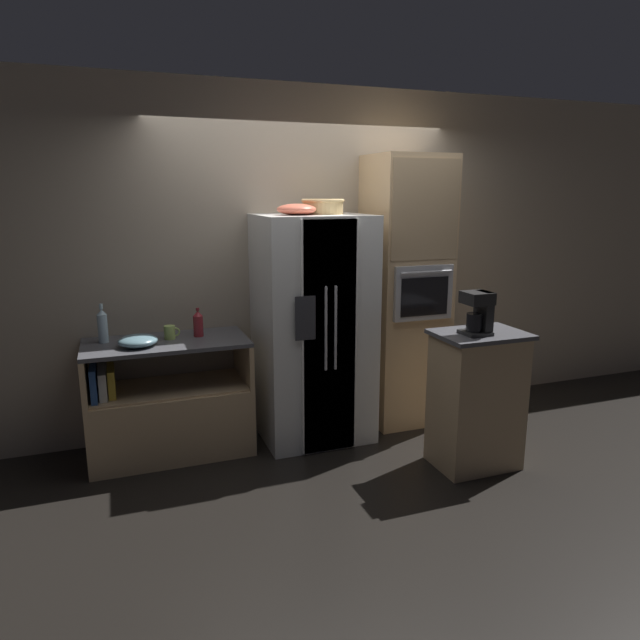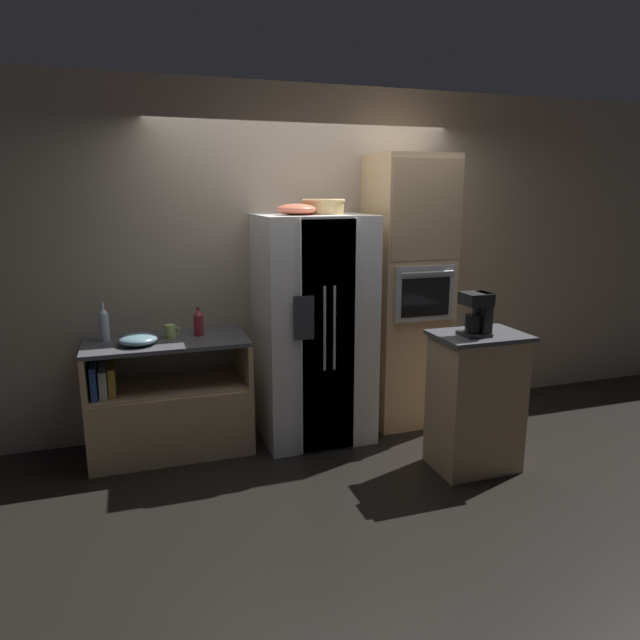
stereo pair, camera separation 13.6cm
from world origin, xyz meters
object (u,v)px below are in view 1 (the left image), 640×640
Objects in this scene: wall_oven at (405,292)px; fruit_bowl at (296,209)px; wicker_basket at (323,206)px; bottle_short at (103,326)px; coffee_maker at (479,311)px; mixing_bowl at (138,341)px; refrigerator at (313,329)px; bottle_tall at (198,323)px; mug at (170,332)px.

wall_oven is 1.22m from fruit_bowl.
bottle_short is at bearing 176.25° from wicker_basket.
wicker_basket is 1.13× the size of coffee_maker.
wicker_basket is at bearing 3.49° from mixing_bowl.
refrigerator is 6.07× the size of fruit_bowl.
mixing_bowl is (-0.45, -0.14, -0.06)m from bottle_tall.
coffee_maker is (1.76, -1.06, 0.18)m from bottle_tall.
mug is at bearing -176.76° from bottle_tall.
wall_oven is at bearing 91.26° from coffee_maker.
bottle_tall is at bearing 148.79° from coffee_maker.
bottle_short is at bearing 173.56° from refrigerator.
bottle_tall is 0.22m from mug.
refrigerator is 5.34× the size of wicker_basket.
wicker_basket is 1.14× the size of fruit_bowl.
mixing_bowl is at bearing -162.11° from bottle_tall.
mug is (-0.95, 0.15, -0.90)m from fruit_bowl.
wicker_basket is 1.51m from mug.
wicker_basket is at bearing 33.21° from refrigerator.
wall_oven is 1.04m from wicker_basket.
fruit_bowl is at bearing -1.04° from mixing_bowl.
mixing_bowl is at bearing -179.12° from refrigerator.
refrigerator is 0.97m from wicker_basket.
bottle_short is at bearing 171.24° from fruit_bowl.
bottle_short is 0.97× the size of coffee_maker.
mug is 0.27m from mixing_bowl.
refrigerator reaches higher than bottle_tall.
wall_oven is 6.72× the size of wicker_basket.
fruit_bowl is 1.49m from mixing_bowl.
wicker_basket reaches higher than fruit_bowl.
wicker_basket is 1.32m from bottle_tall.
wicker_basket is at bearing 23.62° from fruit_bowl.
wicker_basket is (0.10, 0.07, 0.96)m from refrigerator.
bottle_tall is at bearing 3.24° from mug.
fruit_bowl is 1.14m from bottle_tall.
bottle_short is at bearing 175.61° from bottle_tall.
fruit_bowl is (-0.25, -0.11, -0.02)m from wicker_basket.
bottle_short is (-1.56, 0.18, 0.11)m from refrigerator.
bottle_tall reaches higher than mixing_bowl.
bottle_short is at bearing 155.37° from coffee_maker.
wall_oven is 10.26× the size of bottle_tall.
mixing_bowl is (-1.33, -0.02, 0.03)m from refrigerator.
fruit_bowl is 1.65m from bottle_short.
wall_oven is 7.82× the size of bottle_short.
mug is 2.24m from coffee_maker.
mug is at bearing 170.78° from fruit_bowl.
refrigerator is at bearing -8.01° from bottle_tall.
refrigerator is at bearing 15.92° from fruit_bowl.
coffee_maker is (2.21, -0.92, 0.24)m from mixing_bowl.
wicker_basket is 0.27m from fruit_bowl.
wicker_basket reaches higher than bottle_short.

